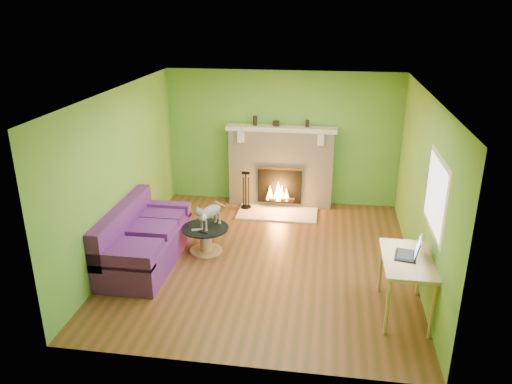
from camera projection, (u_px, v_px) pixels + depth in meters
The scene contains 22 objects.
floor at pixel (265, 259), 7.84m from camera, with size 5.00×5.00×0.00m, color #553718.
ceiling at pixel (266, 93), 6.92m from camera, with size 5.00×5.00×0.00m, color white.
wall_back at pixel (282, 138), 9.69m from camera, with size 5.00×5.00×0.00m, color #4D9831.
wall_front at pixel (233, 262), 5.07m from camera, with size 5.00×5.00×0.00m, color #4D9831.
wall_left at pixel (121, 174), 7.69m from camera, with size 5.00×5.00×0.00m, color #4D9831.
wall_right at pixel (423, 189), 7.07m from camera, with size 5.00×5.00×0.00m, color #4D9831.
window_frame at pixel (436, 195), 6.15m from camera, with size 1.20×1.20×0.00m, color silver.
window_pane at pixel (435, 195), 6.15m from camera, with size 1.06×1.06×0.00m, color white.
fireplace at pixel (281, 167), 9.71m from camera, with size 2.10×0.46×1.58m.
hearth at pixel (277, 213), 9.50m from camera, with size 1.50×0.75×0.03m, color beige.
mantel at pixel (281, 129), 9.42m from camera, with size 2.10×0.28×0.08m, color beige.
sofa at pixel (142, 241), 7.65m from camera, with size 0.91×2.01×0.90m.
coffee_table at pixel (206, 238), 8.00m from camera, with size 0.75×0.75×0.42m.
desk at pixel (407, 265), 6.23m from camera, with size 0.62×1.08×0.80m.
cat at pixel (210, 214), 7.89m from camera, with size 0.25×0.67×0.42m, color slate, non-canonical shape.
remote_silver at pixel (197, 230), 7.83m from camera, with size 0.17×0.04×0.02m, color #959598.
remote_black at pixel (204, 232), 7.76m from camera, with size 0.16×0.04×0.02m, color black.
laptop at pixel (407, 247), 6.20m from camera, with size 0.30×0.34×0.26m, color black, non-canonical shape.
fire_tools at pixel (246, 190), 9.59m from camera, with size 0.20×0.20×0.74m, color black, non-canonical shape.
mantel_vase_left at pixel (255, 121), 9.47m from camera, with size 0.08×0.08×0.18m, color black.
mantel_vase_right at pixel (307, 123), 9.34m from camera, with size 0.07×0.07×0.14m, color black.
mantel_box at pixel (276, 123), 9.43m from camera, with size 0.12×0.08×0.10m, color black.
Camera 1 is at (0.89, -6.90, 3.78)m, focal length 35.00 mm.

